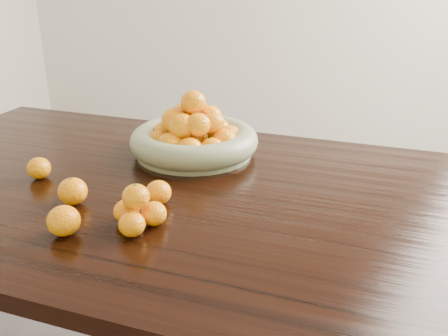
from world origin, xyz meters
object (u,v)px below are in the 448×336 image
(loose_orange_0, at_px, (73,191))
(fruit_bowl, at_px, (194,137))
(orange_pyramid, at_px, (137,211))
(dining_table, at_px, (213,225))

(loose_orange_0, bearing_deg, fruit_bowl, 70.76)
(orange_pyramid, relative_size, loose_orange_0, 1.69)
(dining_table, distance_m, orange_pyramid, 0.26)
(orange_pyramid, bearing_deg, fruit_bowl, 97.29)
(dining_table, distance_m, loose_orange_0, 0.35)
(fruit_bowl, height_order, orange_pyramid, fruit_bowl)
(dining_table, xyz_separation_m, fruit_bowl, (-0.15, 0.24, 0.14))
(dining_table, relative_size, fruit_bowl, 5.33)
(fruit_bowl, bearing_deg, dining_table, -58.25)
(loose_orange_0, bearing_deg, orange_pyramid, -14.20)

